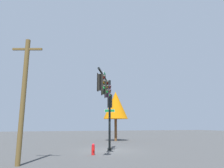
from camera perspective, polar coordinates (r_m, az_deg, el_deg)
The scene contains 5 objects.
ground_plane at distance 18.96m, azimuth -0.69°, elevation -18.02°, with size 120.00×120.00×0.00m, color #3F4041.
signal_pole_assembly at distance 16.99m, azimuth -1.37°, elevation -3.48°, with size 6.39×2.97×6.33m.
utility_pole at distance 13.02m, azimuth -23.47°, elevation -3.34°, with size 0.66×1.75×7.36m.
fire_hydrant at distance 16.20m, azimuth -5.28°, elevation -17.66°, with size 0.33×0.24×0.83m.
tree_near at distance 29.92m, azimuth 1.01°, elevation -5.97°, with size 3.53×3.53×6.99m.
Camera 1 is at (18.02, -5.45, 2.21)m, focal length 32.84 mm.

